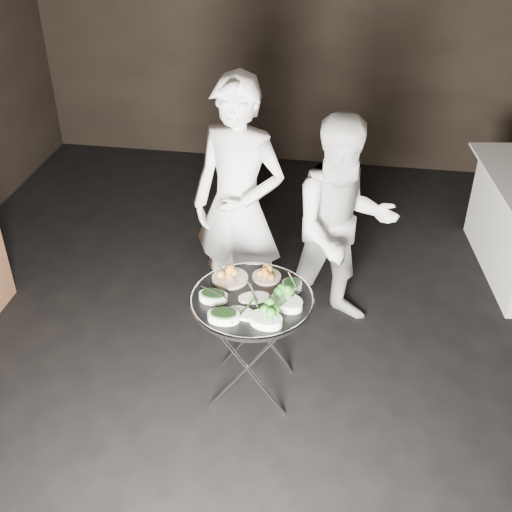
% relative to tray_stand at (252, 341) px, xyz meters
% --- Properties ---
extents(floor, '(6.00, 7.00, 0.05)m').
position_rel_tray_stand_xyz_m(floor, '(0.15, 0.03, -0.43)').
color(floor, black).
rests_on(floor, ground).
extents(wall_back, '(6.00, 0.05, 3.00)m').
position_rel_tray_stand_xyz_m(wall_back, '(0.15, 3.56, 1.09)').
color(wall_back, black).
rests_on(wall_back, floor).
extents(tray_stand, '(0.50, 0.42, 0.73)m').
position_rel_tray_stand_xyz_m(tray_stand, '(0.00, 0.00, 0.00)').
color(tray_stand, silver).
rests_on(tray_stand, floor).
extents(serving_tray, '(0.75, 0.75, 0.04)m').
position_rel_tray_stand_xyz_m(serving_tray, '(0.00, -0.00, 0.33)').
color(serving_tray, black).
rests_on(serving_tray, tray_stand).
extents(potato_plate_a, '(0.23, 0.23, 0.08)m').
position_rel_tray_stand_xyz_m(potato_plate_a, '(-0.17, 0.16, 0.37)').
color(potato_plate_a, beige).
rests_on(potato_plate_a, serving_tray).
extents(potato_plate_b, '(0.18, 0.18, 0.07)m').
position_rel_tray_stand_xyz_m(potato_plate_b, '(0.06, 0.22, 0.37)').
color(potato_plate_b, beige).
rests_on(potato_plate_b, serving_tray).
extents(greens_bowl, '(0.12, 0.12, 0.07)m').
position_rel_tray_stand_xyz_m(greens_bowl, '(0.22, 0.13, 0.37)').
color(greens_bowl, silver).
rests_on(greens_bowl, serving_tray).
extents(asparagus_plate_a, '(0.21, 0.16, 0.04)m').
position_rel_tray_stand_xyz_m(asparagus_plate_a, '(0.01, -0.00, 0.35)').
color(asparagus_plate_a, silver).
rests_on(asparagus_plate_a, serving_tray).
extents(asparagus_plate_b, '(0.21, 0.16, 0.04)m').
position_rel_tray_stand_xyz_m(asparagus_plate_b, '(-0.03, -0.16, 0.35)').
color(asparagus_plate_b, silver).
rests_on(asparagus_plate_b, serving_tray).
extents(spinach_bowl_a, '(0.18, 0.12, 0.07)m').
position_rel_tray_stand_xyz_m(spinach_bowl_a, '(-0.22, -0.05, 0.37)').
color(spinach_bowl_a, silver).
rests_on(spinach_bowl_a, serving_tray).
extents(spinach_bowl_b, '(0.19, 0.13, 0.08)m').
position_rel_tray_stand_xyz_m(spinach_bowl_b, '(-0.12, -0.23, 0.37)').
color(spinach_bowl_b, silver).
rests_on(spinach_bowl_b, serving_tray).
extents(broccoli_bowl_a, '(0.24, 0.21, 0.08)m').
position_rel_tray_stand_xyz_m(broccoli_bowl_a, '(0.21, -0.04, 0.38)').
color(broccoli_bowl_a, silver).
rests_on(broccoli_bowl_a, serving_tray).
extents(broccoli_bowl_b, '(0.22, 0.18, 0.08)m').
position_rel_tray_stand_xyz_m(broccoli_bowl_b, '(0.12, -0.22, 0.37)').
color(broccoli_bowl_b, silver).
rests_on(broccoli_bowl_b, serving_tray).
extents(serving_utensils, '(0.59, 0.45, 0.01)m').
position_rel_tray_stand_xyz_m(serving_utensils, '(0.02, 0.07, 0.39)').
color(serving_utensils, silver).
rests_on(serving_utensils, serving_tray).
extents(waiter_left, '(0.77, 0.61, 1.84)m').
position_rel_tray_stand_xyz_m(waiter_left, '(-0.22, 0.77, 0.51)').
color(waiter_left, silver).
rests_on(waiter_left, floor).
extents(waiter_right, '(0.95, 0.85, 1.61)m').
position_rel_tray_stand_xyz_m(waiter_right, '(0.49, 0.81, 0.40)').
color(waiter_right, silver).
rests_on(waiter_right, floor).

